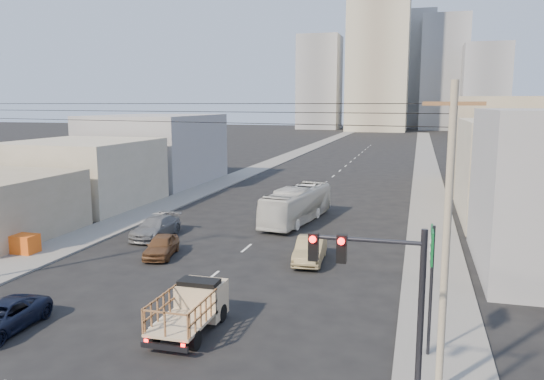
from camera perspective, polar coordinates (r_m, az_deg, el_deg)
The scene contains 24 objects.
ground at distance 22.68m, azimuth -14.31°, elevation -15.23°, with size 420.00×420.00×0.00m, color black.
sidewalk_left at distance 91.05m, azimuth 1.25°, elevation 3.44°, with size 3.50×180.00×0.12m, color slate.
sidewalk_right at distance 88.29m, azimuth 16.22°, elevation 2.89°, with size 3.50×180.00×0.12m, color slate.
lane_dashes at distance 72.18m, azimuth 6.98°, elevation 1.80°, with size 0.15×104.00×0.01m.
flatbed_pickup at distance 22.57m, azimuth -8.69°, elevation -12.15°, with size 1.95×4.41×1.90m.
navy_pickup at distance 25.01m, azimuth -27.11°, elevation -12.11°, with size 2.04×4.43×1.23m, color black.
city_bus at distance 41.98m, azimuth 2.67°, elevation -1.59°, with size 2.35×10.04×2.80m, color silver.
sedan_brown at distance 33.44m, azimuth -11.81°, elevation -5.90°, with size 1.57×3.90×1.33m, color brown.
sedan_tan at distance 31.68m, azimuth 4.13°, elevation -6.43°, with size 1.56×4.48×1.48m, color #938056.
sedan_grey at distance 38.17m, azimuth -12.41°, elevation -3.94°, with size 2.03×4.99×1.45m, color slate.
traffic_signal at distance 15.23m, azimuth 11.85°, elevation -10.97°, with size 3.23×0.35×6.00m.
green_sign at distance 20.09m, azimuth 16.77°, elevation -7.19°, with size 0.18×1.60×5.00m.
utility_pole at distance 17.32m, azimuth 18.26°, elevation -4.94°, with size 1.80×0.24×10.00m.
overhead_wires at distance 21.99m, azimuth -13.30°, elevation 8.16°, with size 23.01×5.02×0.72m.
crate_stack at distance 36.62m, azimuth -25.25°, elevation -5.23°, with size 1.80×1.20×1.14m.
bldg_right_mid at distance 46.96m, azimuth 26.40°, elevation 1.82°, with size 11.00×14.00×8.00m, color #ACA48B.
bldg_right_far at distance 62.66m, azimuth 24.22°, elevation 4.52°, with size 12.00×16.00×10.00m, color gray.
bldg_left_mid at distance 51.57m, azimuth -19.61°, elevation 1.71°, with size 11.00×12.00×6.00m, color #ACA48B.
bldg_left_far at distance 64.47m, azimuth -12.37°, elevation 4.34°, with size 12.00×16.00×8.00m, color #949497.
high_rise_tower at distance 189.49m, azimuth 11.42°, elevation 15.36°, with size 20.00×20.00×60.00m, color tan.
midrise_ne at distance 203.22m, azimuth 17.98°, elevation 11.84°, with size 16.00×16.00×40.00m, color gray.
midrise_nw at distance 201.29m, azimuth 5.13°, elevation 11.42°, with size 15.00×15.00×34.00m, color gray.
midrise_back at distance 218.21m, azimuth 14.63°, elevation 12.31°, with size 18.00×18.00×44.00m, color #949497.
midrise_east at distance 183.89m, azimuth 21.93°, elevation 10.07°, with size 14.00×14.00×28.00m, color gray.
Camera 1 is at (10.55, -17.80, 9.29)m, focal length 35.00 mm.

